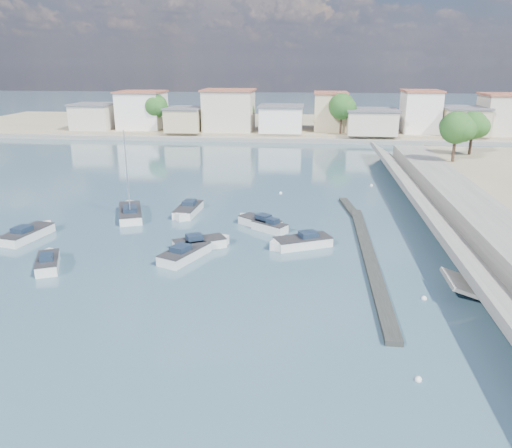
{
  "coord_description": "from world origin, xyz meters",
  "views": [
    {
      "loc": [
        1.94,
        -27.89,
        15.06
      ],
      "look_at": [
        -2.55,
        13.87,
        1.4
      ],
      "focal_mm": 35.0,
      "sensor_mm": 36.0,
      "label": 1
    }
  ],
  "objects_px": {
    "motorboat_d": "(300,243)",
    "motorboat_f": "(268,227)",
    "motorboat_a": "(48,262)",
    "motorboat_c": "(258,222)",
    "sailboat": "(130,212)",
    "motorboat_e": "(29,234)",
    "motorboat_g": "(188,211)",
    "motorboat_b": "(187,253)",
    "motorboat_h": "(202,243)"
  },
  "relations": [
    {
      "from": "motorboat_e",
      "to": "motorboat_c",
      "type": "bearing_deg",
      "value": 15.47
    },
    {
      "from": "motorboat_b",
      "to": "motorboat_c",
      "type": "relative_size",
      "value": 1.19
    },
    {
      "from": "motorboat_e",
      "to": "motorboat_h",
      "type": "bearing_deg",
      "value": -3.05
    },
    {
      "from": "motorboat_a",
      "to": "motorboat_g",
      "type": "relative_size",
      "value": 0.76
    },
    {
      "from": "motorboat_a",
      "to": "motorboat_c",
      "type": "distance_m",
      "value": 19.15
    },
    {
      "from": "motorboat_e",
      "to": "sailboat",
      "type": "relative_size",
      "value": 0.64
    },
    {
      "from": "motorboat_b",
      "to": "motorboat_c",
      "type": "height_order",
      "value": "same"
    },
    {
      "from": "motorboat_c",
      "to": "motorboat_d",
      "type": "relative_size",
      "value": 0.84
    },
    {
      "from": "motorboat_c",
      "to": "motorboat_g",
      "type": "bearing_deg",
      "value": 158.17
    },
    {
      "from": "motorboat_e",
      "to": "motorboat_g",
      "type": "distance_m",
      "value": 15.15
    },
    {
      "from": "motorboat_e",
      "to": "motorboat_g",
      "type": "bearing_deg",
      "value": 34.78
    },
    {
      "from": "sailboat",
      "to": "motorboat_b",
      "type": "bearing_deg",
      "value": -51.24
    },
    {
      "from": "motorboat_g",
      "to": "motorboat_b",
      "type": "bearing_deg",
      "value": -76.75
    },
    {
      "from": "motorboat_b",
      "to": "motorboat_e",
      "type": "xyz_separation_m",
      "value": [
        -15.23,
        3.2,
        0.0
      ]
    },
    {
      "from": "motorboat_h",
      "to": "motorboat_b",
      "type": "bearing_deg",
      "value": -108.07
    },
    {
      "from": "motorboat_c",
      "to": "motorboat_h",
      "type": "height_order",
      "value": "same"
    },
    {
      "from": "motorboat_c",
      "to": "motorboat_b",
      "type": "bearing_deg",
      "value": -119.14
    },
    {
      "from": "motorboat_b",
      "to": "motorboat_g",
      "type": "xyz_separation_m",
      "value": [
        -2.79,
        11.84,
        0.0
      ]
    },
    {
      "from": "motorboat_a",
      "to": "motorboat_c",
      "type": "relative_size",
      "value": 0.98
    },
    {
      "from": "motorboat_a",
      "to": "motorboat_b",
      "type": "relative_size",
      "value": 0.82
    },
    {
      "from": "motorboat_f",
      "to": "motorboat_c",
      "type": "bearing_deg",
      "value": 129.31
    },
    {
      "from": "motorboat_a",
      "to": "motorboat_b",
      "type": "distance_m",
      "value": 10.62
    },
    {
      "from": "motorboat_g",
      "to": "sailboat",
      "type": "height_order",
      "value": "sailboat"
    },
    {
      "from": "motorboat_a",
      "to": "motorboat_b",
      "type": "xyz_separation_m",
      "value": [
        10.18,
        3.05,
        -0.0
      ]
    },
    {
      "from": "motorboat_e",
      "to": "motorboat_h",
      "type": "relative_size",
      "value": 1.24
    },
    {
      "from": "motorboat_b",
      "to": "motorboat_g",
      "type": "relative_size",
      "value": 0.93
    },
    {
      "from": "motorboat_d",
      "to": "motorboat_g",
      "type": "xyz_separation_m",
      "value": [
        -11.82,
        8.4,
        0.0
      ]
    },
    {
      "from": "motorboat_b",
      "to": "sailboat",
      "type": "relative_size",
      "value": 0.59
    },
    {
      "from": "motorboat_c",
      "to": "sailboat",
      "type": "xyz_separation_m",
      "value": [
        -13.38,
        1.81,
        0.03
      ]
    },
    {
      "from": "motorboat_a",
      "to": "motorboat_e",
      "type": "xyz_separation_m",
      "value": [
        -5.06,
        6.25,
        -0.0
      ]
    },
    {
      "from": "motorboat_c",
      "to": "motorboat_e",
      "type": "height_order",
      "value": "same"
    },
    {
      "from": "motorboat_a",
      "to": "motorboat_g",
      "type": "xyz_separation_m",
      "value": [
        7.39,
        14.89,
        0.0
      ]
    },
    {
      "from": "motorboat_f",
      "to": "motorboat_e",
      "type": "bearing_deg",
      "value": -168.63
    },
    {
      "from": "motorboat_h",
      "to": "sailboat",
      "type": "bearing_deg",
      "value": 138.36
    },
    {
      "from": "motorboat_d",
      "to": "motorboat_f",
      "type": "height_order",
      "value": "same"
    },
    {
      "from": "motorboat_c",
      "to": "motorboat_d",
      "type": "distance_m",
      "value": 6.74
    },
    {
      "from": "motorboat_g",
      "to": "sailboat",
      "type": "xyz_separation_m",
      "value": [
        -5.71,
        -1.26,
        0.03
      ]
    },
    {
      "from": "motorboat_b",
      "to": "motorboat_h",
      "type": "xyz_separation_m",
      "value": [
        0.77,
        2.35,
        0.0
      ]
    },
    {
      "from": "motorboat_a",
      "to": "motorboat_c",
      "type": "xyz_separation_m",
      "value": [
        15.06,
        11.82,
        0.0
      ]
    },
    {
      "from": "motorboat_a",
      "to": "motorboat_f",
      "type": "height_order",
      "value": "same"
    },
    {
      "from": "motorboat_b",
      "to": "sailboat",
      "type": "distance_m",
      "value": 13.57
    },
    {
      "from": "motorboat_c",
      "to": "motorboat_f",
      "type": "xyz_separation_m",
      "value": [
        1.07,
        -1.31,
        -0.0
      ]
    },
    {
      "from": "motorboat_f",
      "to": "motorboat_a",
      "type": "bearing_deg",
      "value": -146.91
    },
    {
      "from": "motorboat_b",
      "to": "motorboat_g",
      "type": "height_order",
      "value": "same"
    },
    {
      "from": "motorboat_d",
      "to": "motorboat_g",
      "type": "bearing_deg",
      "value": 144.6
    },
    {
      "from": "motorboat_a",
      "to": "motorboat_f",
      "type": "xyz_separation_m",
      "value": [
        16.13,
        10.51,
        -0.0
      ]
    },
    {
      "from": "motorboat_e",
      "to": "motorboat_f",
      "type": "distance_m",
      "value": 21.61
    },
    {
      "from": "sailboat",
      "to": "motorboat_g",
      "type": "bearing_deg",
      "value": 12.45
    },
    {
      "from": "motorboat_b",
      "to": "motorboat_e",
      "type": "height_order",
      "value": "same"
    },
    {
      "from": "motorboat_b",
      "to": "motorboat_g",
      "type": "distance_m",
      "value": 12.16
    }
  ]
}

